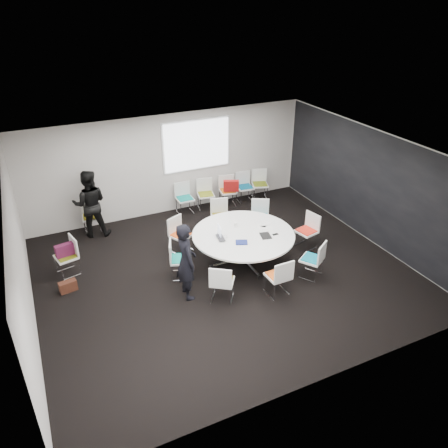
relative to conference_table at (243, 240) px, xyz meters
name	(u,v)px	position (x,y,z in m)	size (l,w,h in m)	color
room_shell	(227,217)	(-0.52, -0.24, 0.85)	(8.08, 7.08, 2.88)	black
conference_table	(243,240)	(0.00, 0.00, 0.00)	(2.35, 2.35, 0.73)	silver
projection_screen	(197,145)	(0.18, 3.22, 1.30)	(1.90, 0.03, 1.35)	white
chair_ring_a	(306,237)	(1.69, -0.11, -0.28)	(0.54, 0.55, 0.88)	silver
chair_ring_b	(260,223)	(1.03, 1.03, -0.28)	(0.62, 0.61, 0.88)	silver
chair_ring_c	(221,222)	(0.11, 1.50, -0.28)	(0.55, 0.54, 0.88)	silver
chair_ring_d	(181,241)	(-1.16, 1.02, -0.28)	(0.61, 0.60, 0.88)	silver
chair_ring_e	(180,266)	(-1.55, 0.02, -0.28)	(0.58, 0.59, 0.88)	silver
chair_ring_f	(222,289)	(-1.06, -1.13, -0.28)	(0.63, 0.63, 0.88)	silver
chair_ring_g	(278,283)	(0.07, -1.45, -0.28)	(0.47, 0.46, 0.88)	silver
chair_ring_h	(312,266)	(1.08, -1.21, -0.28)	(0.63, 0.63, 0.88)	silver
chair_back_a	(185,204)	(-0.35, 2.92, -0.28)	(0.46, 0.45, 0.88)	silver
chair_back_b	(206,200)	(0.29, 2.92, -0.28)	(0.54, 0.53, 0.88)	silver
chair_back_c	(228,196)	(0.98, 2.88, -0.28)	(0.53, 0.52, 0.88)	silver
chair_back_d	(245,192)	(1.56, 2.92, -0.28)	(0.50, 0.49, 0.88)	silver
chair_back_e	(260,190)	(2.07, 2.91, -0.28)	(0.58, 0.57, 0.88)	silver
chair_spare_left	(68,263)	(-3.79, 1.19, -0.28)	(0.54, 0.55, 0.88)	silver
chair_person_back	(92,222)	(-2.94, 2.92, -0.28)	(0.51, 0.50, 0.88)	silver
person_main	(186,261)	(-1.65, -0.68, 0.29)	(0.62, 0.40, 1.69)	black
person_back	(90,204)	(-2.95, 2.76, 0.33)	(0.86, 0.67, 1.78)	black
laptop	(223,238)	(-0.52, 0.02, 0.19)	(0.36, 0.23, 0.03)	#333338
laptop_lid	(219,231)	(-0.54, 0.15, 0.31)	(0.30, 0.02, 0.22)	silver
notebook_black	(266,236)	(0.41, -0.31, 0.19)	(0.22, 0.30, 0.02)	black
tablet_folio	(242,242)	(-0.22, -0.35, 0.19)	(0.26, 0.20, 0.03)	navy
papers_right	(264,224)	(0.66, 0.21, 0.18)	(0.30, 0.21, 0.00)	silver
papers_front	(265,228)	(0.59, 0.02, 0.18)	(0.30, 0.21, 0.00)	white
cup	(236,224)	(0.00, 0.40, 0.22)	(0.08, 0.08, 0.09)	white
phone	(275,234)	(0.64, -0.34, 0.18)	(0.14, 0.07, 0.01)	black
maroon_bag	(65,250)	(-3.80, 1.19, 0.07)	(0.40, 0.14, 0.28)	#581737
brown_bag	(68,286)	(-3.90, 0.52, -0.43)	(0.36, 0.16, 0.24)	#422015
red_jacket	(231,186)	(0.98, 2.66, 0.15)	(0.44, 0.10, 0.35)	#A61514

